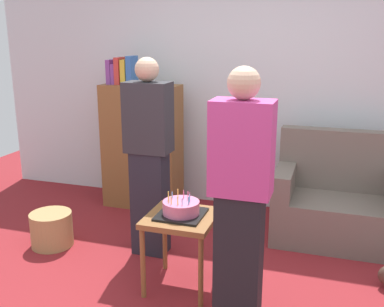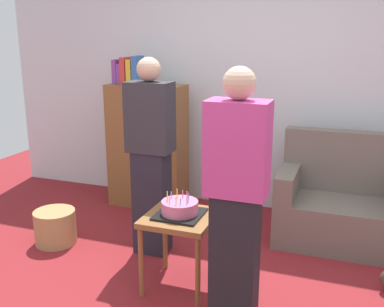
{
  "view_description": "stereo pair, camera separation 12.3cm",
  "coord_description": "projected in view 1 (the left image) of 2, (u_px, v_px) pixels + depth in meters",
  "views": [
    {
      "loc": [
        0.75,
        -2.53,
        1.8
      ],
      "look_at": [
        -0.22,
        0.48,
        0.95
      ],
      "focal_mm": 41.78,
      "sensor_mm": 36.0,
      "label": 1
    },
    {
      "loc": [
        0.87,
        -2.49,
        1.8
      ],
      "look_at": [
        -0.22,
        0.48,
        0.95
      ],
      "focal_mm": 41.78,
      "sensor_mm": 36.0,
      "label": 2
    }
  ],
  "objects": [
    {
      "name": "couch",
      "position": [
        338.0,
        202.0,
        4.0
      ],
      "size": [
        1.1,
        0.7,
        0.96
      ],
      "color": "#6B6056",
      "rests_on": "ground_plane"
    },
    {
      "name": "birthday_cake",
      "position": [
        181.0,
        209.0,
        3.13
      ],
      "size": [
        0.32,
        0.32,
        0.17
      ],
      "color": "black",
      "rests_on": "side_table"
    },
    {
      "name": "bookshelf",
      "position": [
        142.0,
        144.0,
        4.7
      ],
      "size": [
        0.8,
        0.36,
        1.59
      ],
      "color": "brown",
      "rests_on": "ground_plane"
    },
    {
      "name": "person_blowing_candles",
      "position": [
        149.0,
        157.0,
        3.61
      ],
      "size": [
        0.36,
        0.22,
        1.63
      ],
      "rotation": [
        0.0,
        0.0,
        0.12
      ],
      "color": "#23232D",
      "rests_on": "ground_plane"
    },
    {
      "name": "side_table",
      "position": [
        181.0,
        226.0,
        3.17
      ],
      "size": [
        0.48,
        0.48,
        0.56
      ],
      "color": "brown",
      "rests_on": "ground_plane"
    },
    {
      "name": "wicker_basket",
      "position": [
        52.0,
        229.0,
        3.9
      ],
      "size": [
        0.36,
        0.36,
        0.3
      ],
      "primitive_type": "cylinder",
      "color": "#A88451",
      "rests_on": "ground_plane"
    },
    {
      "name": "wall_back",
      "position": [
        259.0,
        80.0,
        4.55
      ],
      "size": [
        6.0,
        0.1,
        2.7
      ],
      "primitive_type": "cube",
      "color": "silver",
      "rests_on": "ground_plane"
    },
    {
      "name": "person_holding_cake",
      "position": [
        240.0,
        201.0,
        2.66
      ],
      "size": [
        0.36,
        0.22,
        1.63
      ],
      "rotation": [
        0.0,
        0.0,
        2.9
      ],
      "color": "black",
      "rests_on": "ground_plane"
    }
  ]
}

